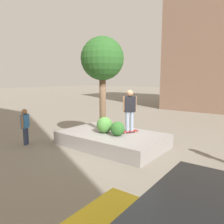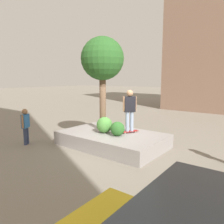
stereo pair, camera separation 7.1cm
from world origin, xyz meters
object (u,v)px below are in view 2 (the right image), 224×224
(skateboarder, at_px, (130,108))
(plaza_tree, at_px, (102,60))
(passerby_with_bag, at_px, (25,124))
(planter_ledge, at_px, (112,139))
(skateboard, at_px, (129,131))

(skateboarder, bearing_deg, plaza_tree, 17.26)
(plaza_tree, distance_m, skateboarder, 2.33)
(plaza_tree, distance_m, passerby_with_bag, 4.32)
(passerby_with_bag, bearing_deg, skateboarder, -144.53)
(plaza_tree, xyz_separation_m, skateboarder, (-1.17, -0.36, -1.99))
(planter_ledge, bearing_deg, passerby_with_bag, 34.67)
(planter_ledge, bearing_deg, skateboarder, -140.50)
(planter_ledge, relative_size, plaza_tree, 1.08)
(planter_ledge, relative_size, skateboard, 5.38)
(skateboard, relative_size, passerby_with_bag, 0.51)
(skateboard, xyz_separation_m, passerby_with_bag, (3.66, 2.61, 0.29))
(planter_ledge, height_order, plaza_tree, plaza_tree)
(passerby_with_bag, bearing_deg, planter_ledge, -145.33)
(skateboard, bearing_deg, skateboarder, 90.00)
(plaza_tree, bearing_deg, skateboard, -162.74)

